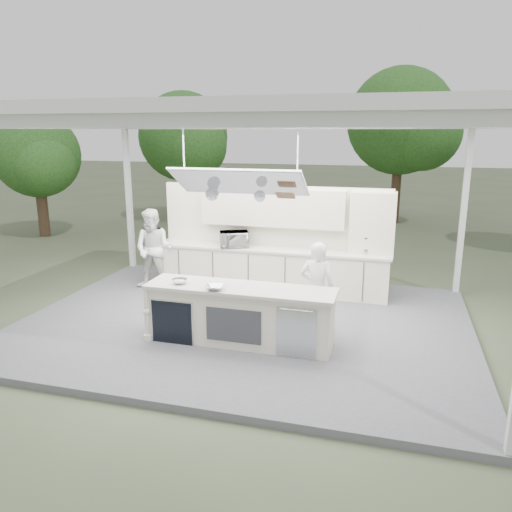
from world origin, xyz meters
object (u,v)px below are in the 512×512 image
(back_counter, at_px, (270,269))
(head_chef, at_px, (317,289))
(demo_island, at_px, (239,315))
(sous_chef, at_px, (154,249))

(back_counter, bearing_deg, head_chef, -57.87)
(demo_island, height_order, sous_chef, sous_chef)
(demo_island, xyz_separation_m, sous_chef, (-2.67, 2.29, 0.40))
(back_counter, bearing_deg, sous_chef, -168.07)
(back_counter, distance_m, sous_chef, 2.57)
(demo_island, xyz_separation_m, back_counter, (-0.18, 2.81, 0.00))
(demo_island, height_order, head_chef, head_chef)
(head_chef, height_order, sous_chef, sous_chef)
(demo_island, xyz_separation_m, head_chef, (1.17, 0.67, 0.33))
(back_counter, bearing_deg, demo_island, -86.37)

